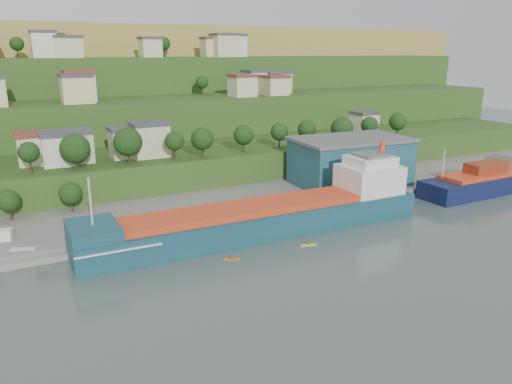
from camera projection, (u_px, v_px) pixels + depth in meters
ground at (287, 247)px, 98.87m from camera, size 500.00×500.00×0.00m
quay at (298, 198)px, 131.63m from camera, size 220.00×26.00×4.00m
hillside at (110, 130)px, 242.96m from camera, size 360.00×210.71×96.00m
cargo_ship_near at (269, 218)px, 106.04m from camera, size 75.67×12.37×19.44m
warehouse at (350, 161)px, 136.42m from camera, size 32.16×20.95×12.80m
dinghy at (23, 251)px, 92.51m from camera, size 4.79×3.27×0.90m
kayak_orange at (231, 258)px, 92.86m from camera, size 3.14×1.81×0.80m
kayak_yellow at (308, 244)px, 99.47m from camera, size 3.37×1.38×0.83m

